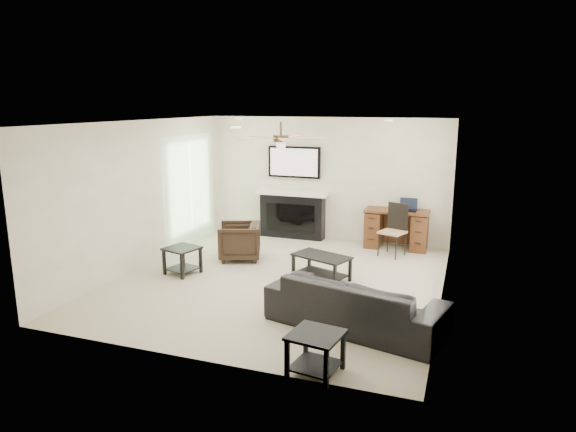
{
  "coord_description": "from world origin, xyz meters",
  "views": [
    {
      "loc": [
        2.75,
        -7.31,
        2.79
      ],
      "look_at": [
        0.1,
        0.16,
        1.03
      ],
      "focal_mm": 32.0,
      "sensor_mm": 36.0,
      "label": 1
    }
  ],
  "objects_px": {
    "fireplace_unit": "(292,193)",
    "armchair": "(239,241)",
    "sofa": "(356,303)",
    "coffee_table": "(321,267)",
    "desk": "(396,229)"
  },
  "relations": [
    {
      "from": "sofa",
      "to": "fireplace_unit",
      "type": "relative_size",
      "value": 1.17
    },
    {
      "from": "coffee_table",
      "to": "desk",
      "type": "xyz_separation_m",
      "value": [
        0.87,
        2.23,
        0.18
      ]
    },
    {
      "from": "sofa",
      "to": "fireplace_unit",
      "type": "height_order",
      "value": "fireplace_unit"
    },
    {
      "from": "sofa",
      "to": "fireplace_unit",
      "type": "distance_m",
      "value": 4.54
    },
    {
      "from": "fireplace_unit",
      "to": "armchair",
      "type": "bearing_deg",
      "value": -102.71
    },
    {
      "from": "armchair",
      "to": "coffee_table",
      "type": "relative_size",
      "value": 0.81
    },
    {
      "from": "sofa",
      "to": "fireplace_unit",
      "type": "xyz_separation_m",
      "value": [
        -2.2,
        3.92,
        0.63
      ]
    },
    {
      "from": "sofa",
      "to": "coffee_table",
      "type": "height_order",
      "value": "sofa"
    },
    {
      "from": "fireplace_unit",
      "to": "desk",
      "type": "xyz_separation_m",
      "value": [
        2.17,
        -0.08,
        -0.57
      ]
    },
    {
      "from": "armchair",
      "to": "sofa",
      "type": "bearing_deg",
      "value": 29.48
    },
    {
      "from": "armchair",
      "to": "fireplace_unit",
      "type": "distance_m",
      "value": 1.92
    },
    {
      "from": "armchair",
      "to": "desk",
      "type": "bearing_deg",
      "value": 102.31
    },
    {
      "from": "coffee_table",
      "to": "fireplace_unit",
      "type": "xyz_separation_m",
      "value": [
        -1.3,
        2.32,
        0.75
      ]
    },
    {
      "from": "sofa",
      "to": "armchair",
      "type": "xyz_separation_m",
      "value": [
        -2.6,
        2.15,
        0.01
      ]
    },
    {
      "from": "fireplace_unit",
      "to": "desk",
      "type": "height_order",
      "value": "fireplace_unit"
    }
  ]
}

